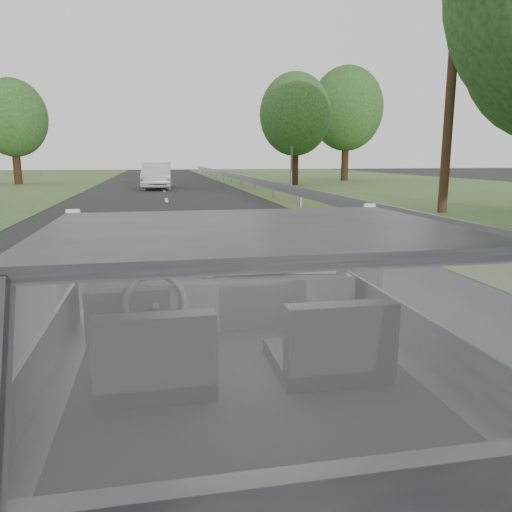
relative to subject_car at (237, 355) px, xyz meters
name	(u,v)px	position (x,y,z in m)	size (l,w,h in m)	color
ground	(238,482)	(0.00, 0.00, -0.72)	(140.00, 140.00, 0.00)	black
subject_car	(237,355)	(0.00, 0.00, 0.00)	(1.80, 4.00, 1.45)	black
dashboard	(221,298)	(0.00, 0.62, 0.12)	(1.58, 0.45, 0.30)	black
driver_seat	(156,354)	(-0.40, -0.29, 0.16)	(0.50, 0.72, 0.42)	black
passenger_seat	(332,341)	(0.40, -0.29, 0.16)	(0.50, 0.72, 0.42)	black
steering_wheel	(156,304)	(-0.40, 0.33, 0.20)	(0.36, 0.36, 0.04)	black
cat	(250,260)	(0.18, 0.58, 0.37)	(0.64, 0.20, 0.29)	gray
guardrail	(339,201)	(4.30, 10.00, -0.15)	(0.05, 90.00, 0.32)	#979BA3
other_car	(157,176)	(-0.34, 25.71, -0.01)	(1.71, 4.33, 1.42)	#B9B9B9
highway_sign	(291,168)	(6.58, 23.21, 0.41)	(0.09, 0.91, 2.28)	#145525
utility_pole	(452,66)	(8.37, 11.78, 3.64)	(0.28, 0.28, 8.72)	#39271B
tree_2	(295,131)	(8.03, 27.84, 2.54)	(4.32, 4.32, 6.54)	#163813
tree_3	(346,126)	(13.26, 32.86, 3.22)	(5.20, 5.20, 7.88)	#163813
tree_6	(14,133)	(-9.01, 32.09, 2.44)	(4.18, 4.18, 6.33)	#163813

